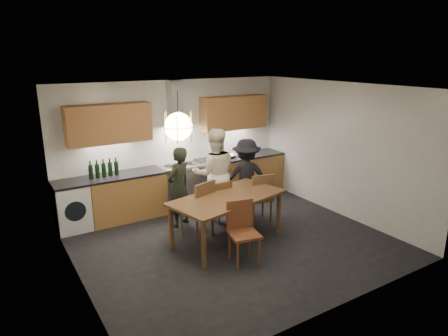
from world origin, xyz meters
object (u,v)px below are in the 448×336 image
dining_table (227,202)px  person_mid (215,174)px  person_left (179,187)px  person_right (246,177)px  wine_bottles (104,168)px  chair_front (242,227)px  mixing_bowl (231,156)px  chair_back_left (201,206)px  stock_pot (247,151)px

dining_table → person_mid: 1.12m
dining_table → person_left: (-0.39, 1.05, 0.02)m
person_right → wine_bottles: 2.71m
dining_table → person_right: size_ratio=1.38×
dining_table → wine_bottles: bearing=115.8°
dining_table → person_right: 1.33m
chair_front → mixing_bowl: bearing=72.5°
person_mid → mixing_bowl: 1.24m
chair_back_left → stock_pot: 2.59m
mixing_bowl → stock_pot: (0.44, 0.03, 0.04)m
person_right → stock_pot: size_ratio=7.12×
dining_table → stock_pot: 2.60m
dining_table → chair_front: 0.69m
chair_back_left → person_right: person_right is taller
person_right → wine_bottles: (-2.49, 1.03, 0.31)m
mixing_bowl → stock_pot: bearing=4.3°
chair_back_left → person_mid: bearing=-152.4°
dining_table → chair_front: bearing=-115.0°
person_left → person_mid: (0.76, -0.01, 0.13)m
person_right → dining_table: bearing=66.4°
person_left → dining_table: bearing=85.6°
chair_back_left → person_left: (-0.08, 0.68, 0.16)m
stock_pot → wine_bottles: bearing=-179.9°
person_mid → wine_bottles: person_mid is taller
wine_bottles → person_right: bearing=-22.5°
person_mid → wine_bottles: 2.07m
chair_front → person_left: 1.73m
chair_front → stock_pot: (1.87, 2.57, 0.43)m
mixing_bowl → stock_pot: stock_pot is taller
chair_back_left → person_left: size_ratio=0.69×
stock_pot → dining_table: bearing=-132.0°
person_right → stock_pot: person_right is taller
dining_table → person_left: size_ratio=1.40×
chair_back_left → wine_bottles: bearing=-69.2°
chair_back_left → person_mid: person_mid is taller
person_right → stock_pot: bearing=-100.7°
chair_front → person_right: (1.14, 1.53, 0.21)m
dining_table → person_mid: person_mid is taller
mixing_bowl → dining_table: bearing=-124.3°
wine_bottles → person_left: bearing=-37.7°
person_left → mixing_bowl: (1.68, 0.83, 0.18)m
wine_bottles → mixing_bowl: bearing=-0.6°
person_right → wine_bottles: size_ratio=2.75×
chair_front → stock_pot: 3.21m
person_left → chair_front: bearing=73.5°
mixing_bowl → chair_front: bearing=-119.5°
person_mid → mixing_bowl: size_ratio=6.75×
mixing_bowl → wine_bottles: (-2.79, 0.03, 0.13)m
chair_back_left → wine_bottles: 2.00m
person_right → mixing_bowl: (0.30, 1.00, 0.17)m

